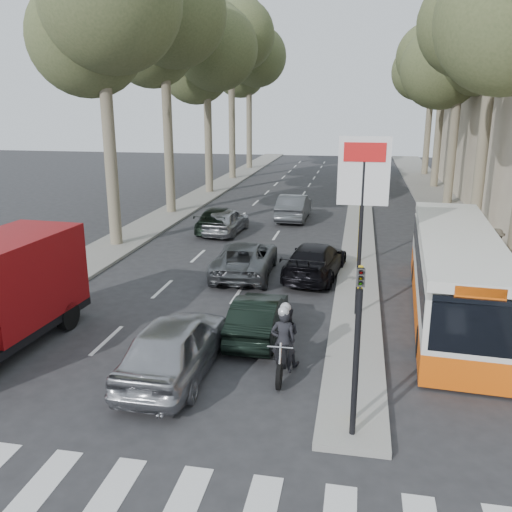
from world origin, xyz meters
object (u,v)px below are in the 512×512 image
at_px(motorcycle, 284,340).
at_px(dark_hatchback, 258,316).
at_px(city_bus, 454,272).
at_px(silver_hatchback, 175,345).
at_px(red_truck, 1,292).

bearing_deg(motorcycle, dark_hatchback, 116.91).
relative_size(dark_hatchback, city_bus, 0.35).
height_order(silver_hatchback, city_bus, city_bus).
bearing_deg(city_bus, motorcycle, -131.44).
bearing_deg(dark_hatchback, silver_hatchback, 58.82).
bearing_deg(red_truck, silver_hatchback, -3.63).
distance_m(red_truck, city_bus, 13.29).
bearing_deg(motorcycle, silver_hatchback, -165.52).
distance_m(city_bus, motorcycle, 6.66).
bearing_deg(dark_hatchback, red_truck, 16.62).
height_order(silver_hatchback, motorcycle, motorcycle).
bearing_deg(motorcycle, city_bus, 43.55).
height_order(red_truck, city_bus, red_truck).
height_order(silver_hatchback, red_truck, red_truck).
height_order(dark_hatchback, red_truck, red_truck).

